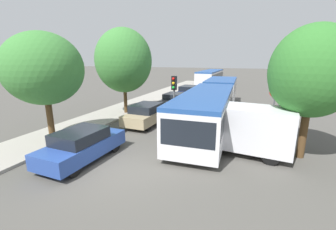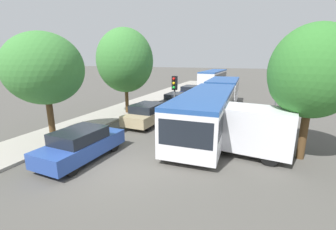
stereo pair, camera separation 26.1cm
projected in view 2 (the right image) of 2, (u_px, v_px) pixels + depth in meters
ground_plane at (120, 169)px, 9.43m from camera, size 200.00×200.00×0.00m
kerb_strip_left at (153, 98)px, 25.60m from camera, size 3.20×41.25×0.14m
articulated_bus at (215, 100)px, 16.82m from camera, size 3.25×17.36×2.57m
city_bus_rear at (214, 77)px, 37.92m from camera, size 2.77×11.59×2.48m
queued_car_blue at (81, 144)px, 10.18m from camera, size 1.94×4.23×1.44m
queued_car_tan at (147, 114)px, 15.67m from camera, size 1.96×4.27×1.46m
queued_car_graphite at (176, 100)px, 21.00m from camera, size 1.83×3.98×1.36m
queued_car_navy at (191, 92)px, 25.61m from camera, size 1.97×4.30×1.47m
white_van at (241, 128)px, 10.83m from camera, size 5.19×2.50×2.31m
traffic_light at (174, 90)px, 14.67m from camera, size 0.32×0.36×3.40m
no_entry_sign at (276, 102)px, 13.97m from camera, size 0.70×0.08×2.82m
direction_sign_post at (296, 89)px, 14.38m from camera, size 0.17×1.40×3.60m
tree_left_near at (44, 69)px, 11.49m from camera, size 3.93×3.93×5.83m
tree_left_mid at (125, 62)px, 17.84m from camera, size 4.43×4.43×6.82m
tree_right_near at (310, 74)px, 9.63m from camera, size 3.59×3.59×5.96m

